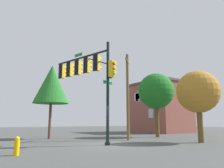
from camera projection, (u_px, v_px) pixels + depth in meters
name	position (u px, v px, depth m)	size (l,w,h in m)	color
ground_plane	(108.00, 145.00, 13.91)	(120.00, 120.00, 0.00)	#454846
signal_pole_assembly	(88.00, 72.00, 16.15)	(6.17, 2.11, 6.98)	black
utility_pole	(128.00, 94.00, 18.49)	(1.35, 1.37, 7.35)	brown
fire_hydrant	(17.00, 146.00, 9.70)	(0.33, 0.24, 0.83)	#F1BA02
tree_near	(52.00, 84.00, 20.13)	(3.24, 3.24, 6.77)	brown
tree_mid	(156.00, 91.00, 22.43)	(3.67, 3.67, 6.49)	brown
tree_far	(198.00, 92.00, 16.32)	(3.19, 3.19, 5.33)	brown
brick_building	(160.00, 107.00, 32.29)	(8.01, 6.38, 7.31)	brown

